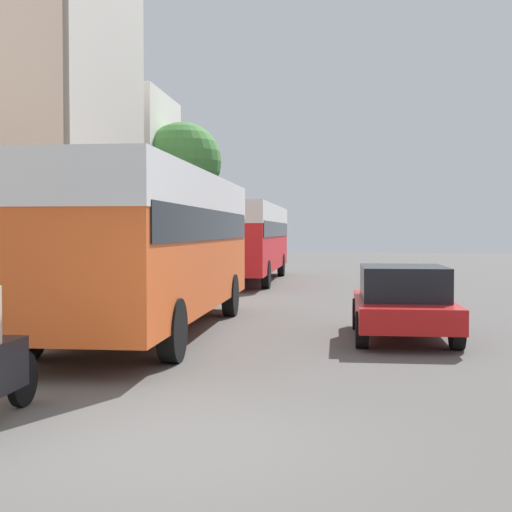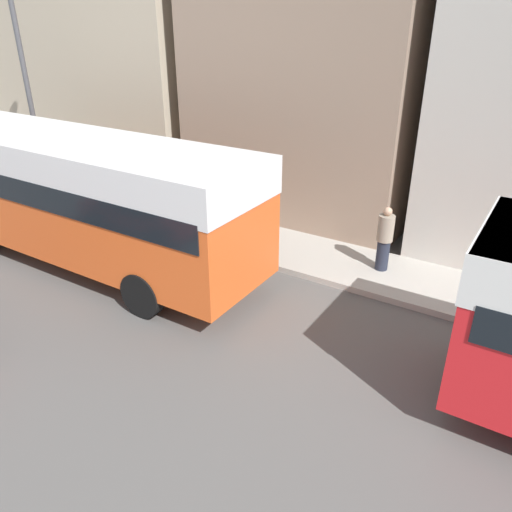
{
  "view_description": "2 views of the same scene",
  "coord_description": "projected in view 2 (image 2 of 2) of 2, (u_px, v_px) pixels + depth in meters",
  "views": [
    {
      "loc": [
        1.72,
        -6.52,
        2.04
      ],
      "look_at": [
        -0.55,
        13.53,
        1.32
      ],
      "focal_mm": 50.0,
      "sensor_mm": 36.0,
      "label": 1
    },
    {
      "loc": [
        5.51,
        17.01,
        5.77
      ],
      "look_at": [
        -1.24,
        12.76,
        1.86
      ],
      "focal_mm": 35.0,
      "sensor_mm": 36.0,
      "label": 2
    }
  ],
  "objects": [
    {
      "name": "building_midblock",
      "position": [
        333.0,
        27.0,
        14.94
      ],
      "size": [
        6.89,
        6.63,
        10.71
      ],
      "color": "gray",
      "rests_on": "ground_plane"
    },
    {
      "name": "sidewalk",
      "position": [
        23.0,
        181.0,
        18.7
      ],
      "size": [
        2.2,
        120.0,
        0.15
      ],
      "color": "#B2ADA3",
      "rests_on": "ground_plane"
    },
    {
      "name": "bus_lead",
      "position": [
        78.0,
        184.0,
        12.0
      ],
      "size": [
        2.62,
        9.8,
        3.15
      ],
      "color": "#EA5B23",
      "rests_on": "ground_plane"
    },
    {
      "name": "pedestrian_near_curb",
      "position": [
        385.0,
        238.0,
        11.78
      ],
      "size": [
        0.38,
        0.38,
        1.59
      ],
      "color": "#232838",
      "rests_on": "sidewalk"
    },
    {
      "name": "lamp_post",
      "position": [
        25.0,
        76.0,
        15.21
      ],
      "size": [
        0.36,
        0.36,
        6.57
      ],
      "color": "#47474C",
      "rests_on": "sidewalk"
    }
  ]
}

